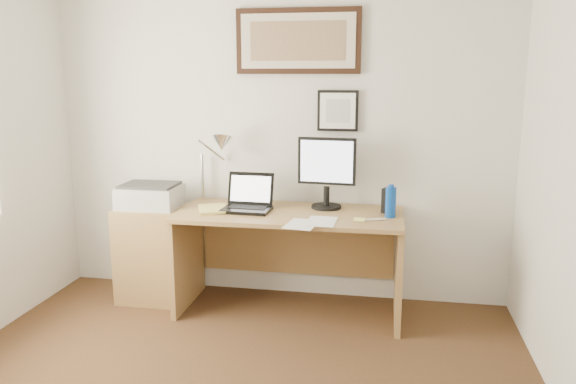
% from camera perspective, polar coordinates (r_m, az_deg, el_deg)
% --- Properties ---
extents(wall_back, '(3.50, 0.02, 2.50)m').
position_cam_1_polar(wall_back, '(4.30, -0.95, 5.68)').
color(wall_back, silver).
rests_on(wall_back, ground).
extents(side_cabinet, '(0.50, 0.40, 0.73)m').
position_cam_1_polar(side_cabinet, '(4.46, -13.48, -6.08)').
color(side_cabinet, olive).
rests_on(side_cabinet, floor).
extents(water_bottle, '(0.07, 0.07, 0.21)m').
position_cam_1_polar(water_bottle, '(3.91, 10.38, -1.04)').
color(water_bottle, '#0C3D9D').
rests_on(water_bottle, desk).
extents(bottle_cap, '(0.04, 0.04, 0.02)m').
position_cam_1_polar(bottle_cap, '(3.88, 10.45, 0.60)').
color(bottle_cap, '#0C3D9D').
rests_on(bottle_cap, water_bottle).
extents(speaker, '(0.10, 0.09, 0.18)m').
position_cam_1_polar(speaker, '(4.03, 10.15, -0.88)').
color(speaker, black).
rests_on(speaker, desk).
extents(paper_sheet_a, '(0.23, 0.30, 0.00)m').
position_cam_1_polar(paper_sheet_a, '(3.68, 1.40, -3.29)').
color(paper_sheet_a, white).
rests_on(paper_sheet_a, desk).
extents(paper_sheet_b, '(0.20, 0.28, 0.00)m').
position_cam_1_polar(paper_sheet_b, '(3.75, 3.42, -3.00)').
color(paper_sheet_b, white).
rests_on(paper_sheet_b, desk).
extents(sticky_pad, '(0.08, 0.08, 0.01)m').
position_cam_1_polar(sticky_pad, '(3.80, 7.26, -2.80)').
color(sticky_pad, '#FFFC78').
rests_on(sticky_pad, desk).
extents(marker_pen, '(0.14, 0.06, 0.02)m').
position_cam_1_polar(marker_pen, '(3.82, 8.91, -2.78)').
color(marker_pen, white).
rests_on(marker_pen, desk).
extents(book, '(0.29, 0.33, 0.02)m').
position_cam_1_polar(book, '(4.08, -9.03, -1.80)').
color(book, '#D4C563').
rests_on(book, desk).
extents(desk, '(1.60, 0.70, 0.75)m').
position_cam_1_polar(desk, '(4.14, 0.36, -4.94)').
color(desk, olive).
rests_on(desk, floor).
extents(laptop, '(0.35, 0.31, 0.26)m').
position_cam_1_polar(laptop, '(4.07, -4.08, -1.01)').
color(laptop, black).
rests_on(laptop, desk).
extents(lcd_monitor, '(0.42, 0.22, 0.52)m').
position_cam_1_polar(lcd_monitor, '(4.07, 3.95, 2.32)').
color(lcd_monitor, black).
rests_on(lcd_monitor, desk).
extents(printer, '(0.44, 0.34, 0.18)m').
position_cam_1_polar(printer, '(4.35, -13.82, -0.35)').
color(printer, '#ADADAF').
rests_on(printer, side_cabinet).
extents(desk_lamp, '(0.29, 0.27, 0.53)m').
position_cam_1_polar(desk_lamp, '(4.22, -6.92, 4.63)').
color(desk_lamp, silver).
rests_on(desk_lamp, desk).
extents(picture_large, '(0.92, 0.04, 0.47)m').
position_cam_1_polar(picture_large, '(4.22, 1.00, 15.08)').
color(picture_large, black).
rests_on(picture_large, wall_back).
extents(picture_small, '(0.30, 0.03, 0.30)m').
position_cam_1_polar(picture_small, '(4.19, 5.08, 8.22)').
color(picture_small, black).
rests_on(picture_small, wall_back).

